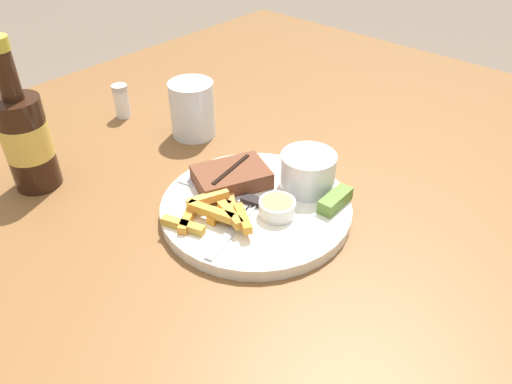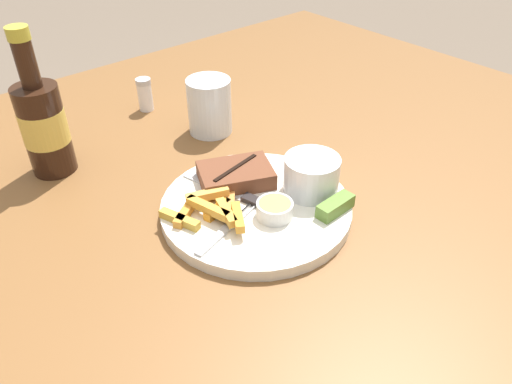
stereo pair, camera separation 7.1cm
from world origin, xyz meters
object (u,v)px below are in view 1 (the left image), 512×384
object	(u,v)px
fork_utensil	(232,231)
knife_utensil	(237,196)
pickle_spear	(335,200)
drinking_glass	(192,109)
salt_shaker	(122,101)
dipping_sauce_cup	(275,209)
beer_bottle	(26,138)
coleslaw_cup	(308,169)
steak_portion	(231,177)
dinner_plate	(256,208)

from	to	relation	value
fork_utensil	knife_utensil	xyz separation A→B (m)	(0.06, 0.05, 0.00)
pickle_spear	drinking_glass	xyz separation A→B (m)	(0.03, 0.33, 0.02)
salt_shaker	dipping_sauce_cup	bearing A→B (deg)	-97.64
beer_bottle	drinking_glass	size ratio (longest dim) A/B	2.34
coleslaw_cup	salt_shaker	size ratio (longest dim) A/B	1.26
coleslaw_cup	beer_bottle	size ratio (longest dim) A/B	0.35
coleslaw_cup	dipping_sauce_cup	size ratio (longest dim) A/B	1.60
pickle_spear	beer_bottle	bearing A→B (deg)	121.66
drinking_glass	salt_shaker	xyz separation A→B (m)	(-0.04, 0.15, -0.02)
dipping_sauce_cup	salt_shaker	xyz separation A→B (m)	(0.06, 0.43, 0.00)
coleslaw_cup	salt_shaker	distance (m)	0.42
fork_utensil	beer_bottle	xyz separation A→B (m)	(-0.10, 0.32, 0.06)
knife_utensil	steak_portion	bearing A→B (deg)	-47.84
dinner_plate	steak_portion	xyz separation A→B (m)	(0.01, 0.06, 0.02)
salt_shaker	drinking_glass	bearing A→B (deg)	-73.94
steak_portion	fork_utensil	bearing A→B (deg)	-135.94
fork_utensil	steak_portion	bearing A→B (deg)	29.18
steak_portion	salt_shaker	size ratio (longest dim) A/B	1.99
dipping_sauce_cup	knife_utensil	world-z (taller)	dipping_sauce_cup
dipping_sauce_cup	coleslaw_cup	bearing A→B (deg)	6.43
dinner_plate	coleslaw_cup	distance (m)	0.10
coleslaw_cup	fork_utensil	distance (m)	0.15
steak_portion	beer_bottle	distance (m)	0.31
steak_portion	coleslaw_cup	size ratio (longest dim) A/B	1.58
pickle_spear	fork_utensil	bearing A→B (deg)	153.46
steak_portion	beer_bottle	size ratio (longest dim) A/B	0.55
knife_utensil	beer_bottle	world-z (taller)	beer_bottle
beer_bottle	drinking_glass	xyz separation A→B (m)	(0.27, -0.06, -0.03)
dinner_plate	coleslaw_cup	bearing A→B (deg)	-19.91
pickle_spear	salt_shaker	world-z (taller)	salt_shaker
dinner_plate	steak_portion	world-z (taller)	steak_portion
fork_utensil	salt_shaker	bearing A→B (deg)	58.43
dipping_sauce_cup	drinking_glass	xyz separation A→B (m)	(0.10, 0.28, 0.02)
steak_portion	beer_bottle	bearing A→B (deg)	126.83
knife_utensil	drinking_glass	world-z (taller)	drinking_glass
coleslaw_cup	knife_utensil	bearing A→B (deg)	146.79
coleslaw_cup	knife_utensil	xyz separation A→B (m)	(-0.09, 0.06, -0.03)
salt_shaker	knife_utensil	bearing A→B (deg)	-99.85
dinner_plate	drinking_glass	size ratio (longest dim) A/B	2.74
dinner_plate	beer_bottle	size ratio (longest dim) A/B	1.17
dinner_plate	coleslaw_cup	world-z (taller)	coleslaw_cup
pickle_spear	fork_utensil	world-z (taller)	pickle_spear
dipping_sauce_cup	drinking_glass	size ratio (longest dim) A/B	0.51
drinking_glass	salt_shaker	bearing A→B (deg)	106.06
dipping_sauce_cup	salt_shaker	distance (m)	0.44
coleslaw_cup	fork_utensil	bearing A→B (deg)	175.77
steak_portion	drinking_glass	bearing A→B (deg)	64.25
steak_portion	dipping_sauce_cup	world-z (taller)	steak_portion
steak_portion	pickle_spear	xyz separation A→B (m)	(0.06, -0.15, -0.00)
fork_utensil	salt_shaker	xyz separation A→B (m)	(0.12, 0.41, 0.01)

